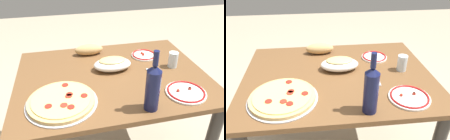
{
  "view_description": "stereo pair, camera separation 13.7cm",
  "coord_description": "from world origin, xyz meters",
  "views": [
    {
      "loc": [
        -0.27,
        -1.16,
        1.47
      ],
      "look_at": [
        0.0,
        0.0,
        0.78
      ],
      "focal_mm": 36.06,
      "sensor_mm": 36.0,
      "label": 1
    },
    {
      "loc": [
        -0.13,
        -1.18,
        1.47
      ],
      "look_at": [
        0.0,
        0.0,
        0.78
      ],
      "focal_mm": 36.06,
      "sensor_mm": 36.0,
      "label": 2
    }
  ],
  "objects": [
    {
      "name": "dining_table",
      "position": [
        0.0,
        0.0,
        0.62
      ],
      "size": [
        1.15,
        0.87,
        0.75
      ],
      "color": "brown",
      "rests_on": "ground"
    },
    {
      "name": "pepperoni_pizza",
      "position": [
        -0.31,
        -0.22,
        0.77
      ],
      "size": [
        0.36,
        0.36,
        0.03
      ],
      "color": "#B7B7BC",
      "rests_on": "dining_table"
    },
    {
      "name": "baked_pasta_dish",
      "position": [
        0.02,
        0.06,
        0.8
      ],
      "size": [
        0.24,
        0.15,
        0.08
      ],
      "color": "white",
      "rests_on": "dining_table"
    },
    {
      "name": "wine_bottle",
      "position": [
        0.11,
        -0.36,
        0.88
      ],
      "size": [
        0.07,
        0.07,
        0.31
      ],
      "color": "#141942",
      "rests_on": "dining_table"
    },
    {
      "name": "water_glass",
      "position": [
        0.41,
        0.01,
        0.81
      ],
      "size": [
        0.06,
        0.06,
        0.1
      ],
      "primitive_type": "cylinder",
      "color": "silver",
      "rests_on": "dining_table"
    },
    {
      "name": "side_plate_near",
      "position": [
        0.34,
        -0.28,
        0.76
      ],
      "size": [
        0.22,
        0.22,
        0.02
      ],
      "color": "white",
      "rests_on": "dining_table"
    },
    {
      "name": "side_plate_far",
      "position": [
        0.28,
        0.19,
        0.76
      ],
      "size": [
        0.18,
        0.18,
        0.02
      ],
      "color": "white",
      "rests_on": "dining_table"
    },
    {
      "name": "bread_loaf",
      "position": [
        -0.1,
        0.31,
        0.79
      ],
      "size": [
        0.2,
        0.08,
        0.08
      ],
      "primitive_type": "ellipsoid",
      "color": "tan",
      "rests_on": "dining_table"
    },
    {
      "name": "fork_right",
      "position": [
        0.23,
        -0.07,
        0.76
      ],
      "size": [
        0.03,
        0.17,
        0.0
      ],
      "primitive_type": "cube",
      "rotation": [
        0.0,
        0.0,
        4.64
      ],
      "color": "#B7B7BC",
      "rests_on": "dining_table"
    }
  ]
}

